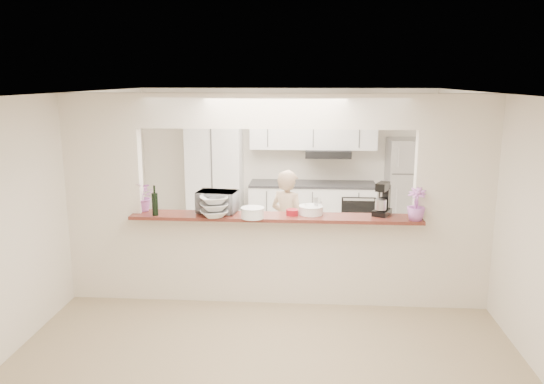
# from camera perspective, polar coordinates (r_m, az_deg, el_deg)

# --- Properties ---
(floor) EXTENTS (6.00, 6.00, 0.00)m
(floor) POSITION_cam_1_polar(r_m,az_deg,el_deg) (6.62, 0.35, -11.57)
(floor) COLOR tan
(floor) RESTS_ON ground
(tile_overlay) EXTENTS (5.00, 2.90, 0.01)m
(tile_overlay) POSITION_cam_1_polar(r_m,az_deg,el_deg) (8.06, 1.07, -7.11)
(tile_overlay) COLOR silver
(tile_overlay) RESTS_ON floor
(partition) EXTENTS (5.00, 0.15, 2.50)m
(partition) POSITION_cam_1_polar(r_m,az_deg,el_deg) (6.18, 0.37, 1.13)
(partition) COLOR white
(partition) RESTS_ON floor
(bar_counter) EXTENTS (3.40, 0.38, 1.09)m
(bar_counter) POSITION_cam_1_polar(r_m,az_deg,el_deg) (6.41, 0.36, -6.87)
(bar_counter) COLOR white
(bar_counter) RESTS_ON floor
(kitchen_cabinets) EXTENTS (3.15, 0.62, 2.25)m
(kitchen_cabinets) POSITION_cam_1_polar(r_m,az_deg,el_deg) (8.95, 0.30, 1.28)
(kitchen_cabinets) COLOR silver
(kitchen_cabinets) RESTS_ON floor
(refrigerator) EXTENTS (0.75, 0.70, 1.70)m
(refrigerator) POSITION_cam_1_polar(r_m,az_deg,el_deg) (9.04, 14.56, 0.18)
(refrigerator) COLOR #A7A7AC
(refrigerator) RESTS_ON floor
(flower_left) EXTENTS (0.37, 0.33, 0.36)m
(flower_left) POSITION_cam_1_polar(r_m,az_deg,el_deg) (6.57, -13.68, -0.46)
(flower_left) COLOR pink
(flower_left) RESTS_ON bar_counter
(wine_bottle_a) EXTENTS (0.07, 0.07, 0.36)m
(wine_bottle_a) POSITION_cam_1_polar(r_m,az_deg,el_deg) (6.33, -12.48, -1.24)
(wine_bottle_a) COLOR black
(wine_bottle_a) RESTS_ON bar_counter
(wine_bottle_b) EXTENTS (0.06, 0.06, 0.32)m
(wine_bottle_b) POSITION_cam_1_polar(r_m,az_deg,el_deg) (6.33, -12.47, -1.36)
(wine_bottle_b) COLOR black
(wine_bottle_b) RESTS_ON bar_counter
(toaster_oven) EXTENTS (0.50, 0.37, 0.26)m
(toaster_oven) POSITION_cam_1_polar(r_m,az_deg,el_deg) (6.36, -5.91, -1.04)
(toaster_oven) COLOR #9D9EA2
(toaster_oven) RESTS_ON bar_counter
(serving_bowls) EXTENTS (0.41, 0.41, 0.24)m
(serving_bowls) POSITION_cam_1_polar(r_m,az_deg,el_deg) (6.15, -6.26, -1.60)
(serving_bowls) COLOR white
(serving_bowls) RESTS_ON bar_counter
(plate_stack_a) EXTENTS (0.27, 0.27, 0.12)m
(plate_stack_a) POSITION_cam_1_polar(r_m,az_deg,el_deg) (6.08, -2.10, -2.24)
(plate_stack_a) COLOR white
(plate_stack_a) RESTS_ON bar_counter
(plate_stack_b) EXTENTS (0.29, 0.29, 0.10)m
(plate_stack_b) POSITION_cam_1_polar(r_m,az_deg,el_deg) (6.27, 4.22, -1.94)
(plate_stack_b) COLOR white
(plate_stack_b) RESTS_ON bar_counter
(red_bowl) EXTENTS (0.15, 0.15, 0.07)m
(red_bowl) POSITION_cam_1_polar(r_m,az_deg,el_deg) (6.22, 2.19, -2.20)
(red_bowl) COLOR maroon
(red_bowl) RESTS_ON bar_counter
(tan_bowl) EXTENTS (0.15, 0.15, 0.07)m
(tan_bowl) POSITION_cam_1_polar(r_m,az_deg,el_deg) (6.21, 4.03, -2.22)
(tan_bowl) COLOR #C4B38A
(tan_bowl) RESTS_ON bar_counter
(utensil_caddy) EXTENTS (0.23, 0.15, 0.20)m
(utensil_caddy) POSITION_cam_1_polar(r_m,az_deg,el_deg) (6.28, 4.50, -1.61)
(utensil_caddy) COLOR silver
(utensil_caddy) RESTS_ON bar_counter
(stand_mixer) EXTENTS (0.26, 0.31, 0.39)m
(stand_mixer) POSITION_cam_1_polar(r_m,az_deg,el_deg) (6.33, 11.82, -0.88)
(stand_mixer) COLOR black
(stand_mixer) RESTS_ON bar_counter
(flower_right) EXTENTS (0.26, 0.26, 0.37)m
(flower_right) POSITION_cam_1_polar(r_m,az_deg,el_deg) (6.18, 15.25, -1.27)
(flower_right) COLOR #D371CC
(flower_right) RESTS_ON bar_counter
(person) EXTENTS (0.64, 0.60, 1.48)m
(person) POSITION_cam_1_polar(r_m,az_deg,el_deg) (7.12, 1.71, -3.54)
(person) COLOR tan
(person) RESTS_ON floor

